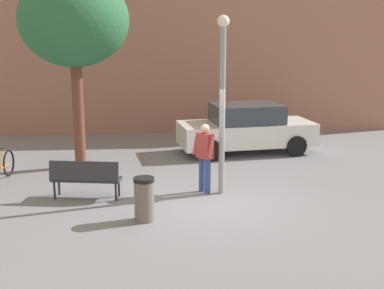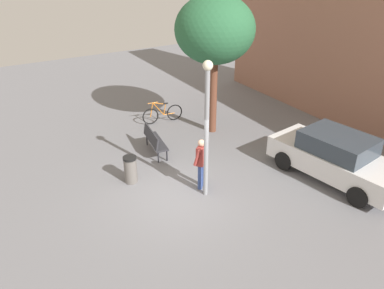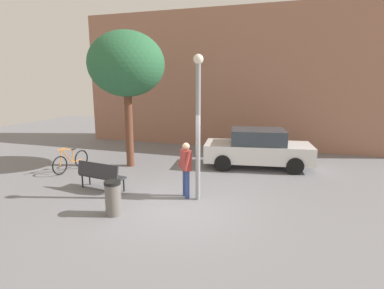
% 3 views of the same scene
% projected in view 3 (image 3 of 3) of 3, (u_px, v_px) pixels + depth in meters
% --- Properties ---
extents(ground_plane, '(36.00, 36.00, 0.00)m').
position_uv_depth(ground_plane, '(178.00, 205.00, 8.67)').
color(ground_plane, slate).
extents(building_facade, '(16.47, 2.00, 7.02)m').
position_uv_depth(building_facade, '(235.00, 80.00, 16.39)').
color(building_facade, '#9E6B56').
rests_on(building_facade, ground_plane).
extents(lamppost, '(0.28, 0.28, 4.15)m').
position_uv_depth(lamppost, '(198.00, 118.00, 8.60)').
color(lamppost, gray).
rests_on(lamppost, ground_plane).
extents(person_by_lamppost, '(0.55, 0.60, 1.67)m').
position_uv_depth(person_by_lamppost, '(186.00, 166.00, 9.09)').
color(person_by_lamppost, '#334784').
rests_on(person_by_lamppost, ground_plane).
extents(park_bench, '(1.65, 0.71, 0.92)m').
position_uv_depth(park_bench, '(100.00, 174.00, 9.73)').
color(park_bench, '#2D2D33').
rests_on(park_bench, ground_plane).
extents(plaza_tree, '(2.96, 2.96, 5.34)m').
position_uv_depth(plaza_tree, '(126.00, 65.00, 11.85)').
color(plaza_tree, brown).
rests_on(plaza_tree, ground_plane).
extents(bicycle_orange, '(0.25, 1.80, 0.97)m').
position_uv_depth(bicycle_orange, '(71.00, 161.00, 11.88)').
color(bicycle_orange, black).
rests_on(bicycle_orange, ground_plane).
extents(parked_car_white, '(4.40, 2.29, 1.55)m').
position_uv_depth(parked_car_white, '(258.00, 148.00, 12.36)').
color(parked_car_white, silver).
rests_on(parked_car_white, ground_plane).
extents(trash_bin, '(0.43, 0.43, 0.91)m').
position_uv_depth(trash_bin, '(113.00, 198.00, 7.96)').
color(trash_bin, '#66605B').
rests_on(trash_bin, ground_plane).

